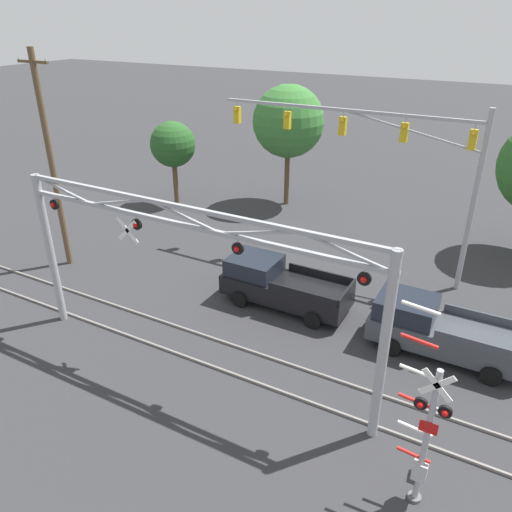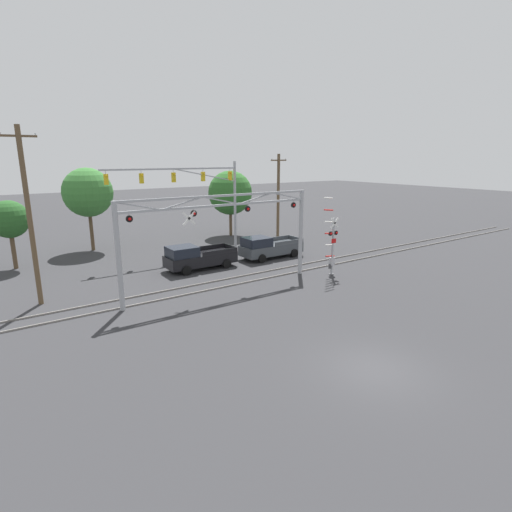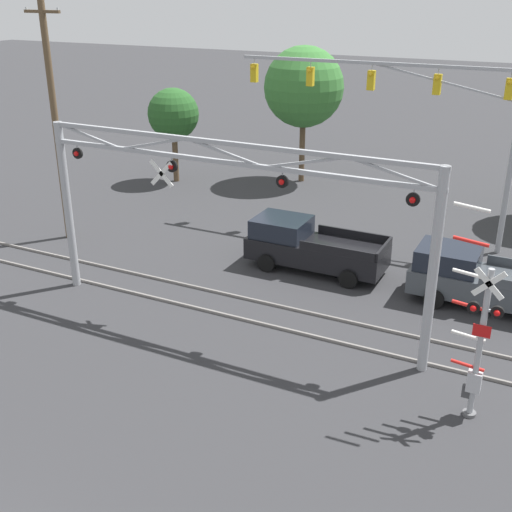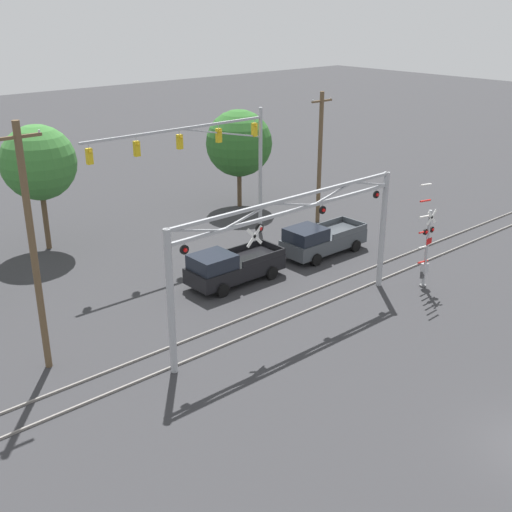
{
  "view_description": "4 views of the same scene",
  "coord_description": "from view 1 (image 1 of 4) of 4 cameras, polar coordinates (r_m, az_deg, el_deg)",
  "views": [
    {
      "loc": [
        8.82,
        0.94,
        11.52
      ],
      "look_at": [
        1.54,
        14.26,
        4.01
      ],
      "focal_mm": 35.0,
      "sensor_mm": 36.0,
      "label": 1
    },
    {
      "loc": [
        -12.31,
        -9.39,
        8.42
      ],
      "look_at": [
        2.25,
        11.9,
        2.04
      ],
      "focal_mm": 28.0,
      "sensor_mm": 36.0,
      "label": 2
    },
    {
      "loc": [
        9.38,
        -4.3,
        10.49
      ],
      "look_at": [
        0.84,
        12.87,
        2.39
      ],
      "focal_mm": 45.0,
      "sensor_mm": 36.0,
      "label": 3
    },
    {
      "loc": [
        -18.9,
        -6.86,
        14.09
      ],
      "look_at": [
        -2.46,
        12.02,
        4.14
      ],
      "focal_mm": 45.0,
      "sensor_mm": 36.0,
      "label": 4
    }
  ],
  "objects": [
    {
      "name": "pickup_truck_following",
      "position": [
        19.73,
        20.07,
        -7.89
      ],
      "size": [
        5.52,
        2.31,
        1.94
      ],
      "color": "#3D4247",
      "rests_on": "ground_plane"
    },
    {
      "name": "crossing_signal_mast",
      "position": [
        13.59,
        18.58,
        -19.09
      ],
      "size": [
        1.51,
        0.35,
        5.78
      ],
      "color": "#9EA0A5",
      "rests_on": "ground_plane"
    },
    {
      "name": "pickup_truck_lead",
      "position": [
        21.44,
        2.68,
        -3.23
      ],
      "size": [
        5.48,
        2.31,
        1.94
      ],
      "color": "black",
      "rests_on": "ground_plane"
    },
    {
      "name": "background_tree_beyond_span",
      "position": [
        31.8,
        3.72,
        15.07
      ],
      "size": [
        4.42,
        4.42,
        7.56
      ],
      "color": "brown",
      "rests_on": "ground_plane"
    },
    {
      "name": "background_tree_far_left_verge",
      "position": [
        32.73,
        -9.48,
        12.43
      ],
      "size": [
        2.87,
        2.87,
        5.31
      ],
      "color": "brown",
      "rests_on": "ground_plane"
    },
    {
      "name": "crossing_gantry",
      "position": [
        16.25,
        -7.97,
        -1.01
      ],
      "size": [
        13.41,
        0.31,
        6.18
      ],
      "color": "#9EA0A5",
      "rests_on": "ground_plane"
    },
    {
      "name": "traffic_signal_span",
      "position": [
        23.18,
        16.05,
        10.99
      ],
      "size": [
        12.21,
        0.39,
        8.09
      ],
      "color": "#9EA0A5",
      "rests_on": "ground_plane"
    },
    {
      "name": "rail_track_far",
      "position": [
        19.58,
        -4.21,
        -9.62
      ],
      "size": [
        80.0,
        0.08,
        0.1
      ],
      "primitive_type": "cube",
      "color": "gray",
      "rests_on": "ground_plane"
    },
    {
      "name": "rail_track_near",
      "position": [
        18.64,
        -6.63,
        -11.86
      ],
      "size": [
        80.0,
        0.08,
        0.1
      ],
      "primitive_type": "cube",
      "color": "gray",
      "rests_on": "ground_plane"
    },
    {
      "name": "utility_pole_left",
      "position": [
        25.21,
        -22.35,
        9.92
      ],
      "size": [
        1.8,
        0.28,
        10.15
      ],
      "color": "brown",
      "rests_on": "ground_plane"
    }
  ]
}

